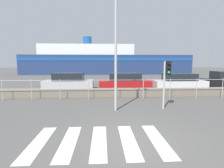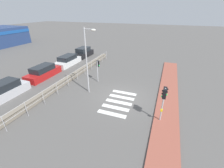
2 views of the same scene
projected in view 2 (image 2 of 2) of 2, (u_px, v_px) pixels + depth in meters
The scene contains 12 objects.
ground_plane at pixel (122, 97), 14.23m from camera, with size 160.00×160.00×0.00m, color #565451.
sidewalk_brick at pixel (167, 105), 12.92m from camera, with size 24.00×1.80×0.12m.
crosswalk at pixel (119, 102), 13.42m from camera, with size 4.05×2.40×0.01m.
seawall at pixel (62, 83), 16.27m from camera, with size 23.62×0.55×0.55m.
harbor_fence at pixel (68, 79), 15.73m from camera, with size 21.29×0.04×1.33m.
traffic_light_near at pixel (164, 96), 10.18m from camera, with size 0.58×0.41×2.76m.
traffic_light_far at pixel (98, 67), 16.56m from camera, with size 0.34×0.32×2.43m.
streetlamp at pixel (88, 55), 13.37m from camera, with size 0.32×1.13×6.15m.
parked_car_silver at pixel (4, 91), 14.00m from camera, with size 4.26×1.79×1.48m.
parked_car_red at pixel (43, 72), 18.15m from camera, with size 4.57×1.72×1.45m.
parked_car_white at pixel (68, 61), 22.33m from camera, with size 4.59×1.82×1.39m.
parked_car_black at pixel (83, 53), 26.12m from camera, with size 4.33×1.77×1.58m.
Camera 2 is at (-11.74, -3.40, 7.45)m, focal length 24.00 mm.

